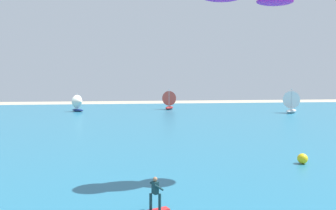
{
  "coord_description": "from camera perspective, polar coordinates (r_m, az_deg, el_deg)",
  "views": [
    {
      "loc": [
        -2.91,
        -0.87,
        6.34
      ],
      "look_at": [
        -0.38,
        17.44,
        5.06
      ],
      "focal_mm": 37.39,
      "sensor_mm": 36.0,
      "label": 1
    }
  ],
  "objects": [
    {
      "name": "marker_buoy",
      "position": [
        28.5,
        21.08,
        -8.16
      ],
      "size": [
        0.78,
        0.78,
        0.78
      ],
      "primitive_type": "sphere",
      "color": "yellow",
      "rests_on": "ocean"
    },
    {
      "name": "sailboat_leading",
      "position": [
        73.07,
        -14.31,
        0.29
      ],
      "size": [
        3.35,
        3.34,
        3.79
      ],
      "color": "navy",
      "rests_on": "ocean"
    },
    {
      "name": "sailboat_far_right",
      "position": [
        77.14,
        0.34,
        0.86
      ],
      "size": [
        3.62,
        4.05,
        4.55
      ],
      "color": "maroon",
      "rests_on": "ocean"
    },
    {
      "name": "kitesurfer",
      "position": [
        17.25,
        -2.68,
        -15.13
      ],
      "size": [
        2.02,
        1.25,
        1.67
      ],
      "color": "red",
      "rests_on": "ocean"
    },
    {
      "name": "sailboat_far_left",
      "position": [
        72.68,
        19.65,
        0.53
      ],
      "size": [
        4.26,
        4.23,
        4.81
      ],
      "color": "silver",
      "rests_on": "ocean"
    },
    {
      "name": "ocean",
      "position": [
        51.34,
        -4.56,
        -3.1
      ],
      "size": [
        160.0,
        90.0,
        0.1
      ],
      "primitive_type": "cube",
      "color": "#236B89",
      "rests_on": "ground"
    }
  ]
}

